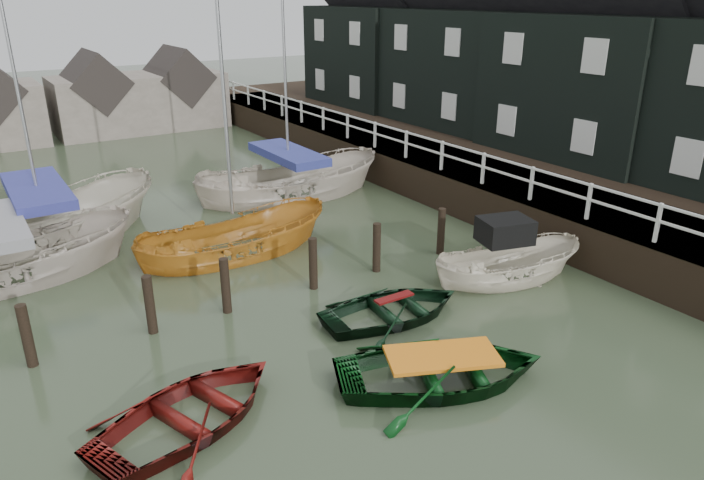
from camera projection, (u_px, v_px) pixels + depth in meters
ground at (334, 353)px, 13.44m from camera, size 120.00×120.00×0.00m
pier at (404, 162)px, 25.77m from camera, size 3.04×32.00×2.70m
land_strip at (499, 160)px, 28.83m from camera, size 14.00×38.00×1.50m
quay_houses at (535, 32)px, 25.68m from camera, size 6.52×28.14×10.01m
mooring_pilings at (229, 292)px, 15.04m from camera, size 13.72×0.22×1.80m
far_sheds at (94, 99)px, 33.46m from camera, size 14.00×4.08×4.39m
rowboat_red at (193, 424)px, 11.25m from camera, size 4.49×3.83×0.79m
rowboat_green at (441, 383)px, 12.43m from camera, size 5.03×4.42×0.87m
rowboat_dkgreen at (394, 318)px, 14.90m from camera, size 3.79×2.88×0.74m
motorboat at (506, 277)px, 16.79m from camera, size 4.48×2.62×2.51m
sailboat_a at (7, 279)px, 16.77m from camera, size 6.95×2.83×11.44m
sailboat_b at (47, 244)px, 19.12m from camera, size 8.24×5.45×12.89m
sailboat_c at (236, 253)px, 18.56m from camera, size 5.92×2.34×9.43m
sailboat_d at (290, 195)px, 23.72m from camera, size 7.46×3.67×11.56m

